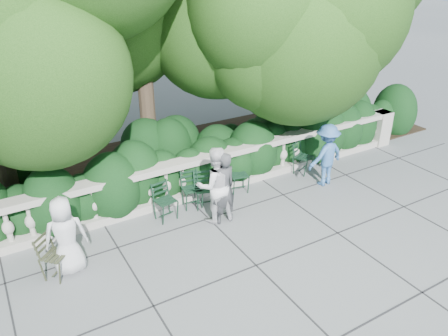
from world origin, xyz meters
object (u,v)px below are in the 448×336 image
chair_c (194,210)px  chair_e (241,194)px  person_businessman (66,236)px  person_older_blue (326,155)px  chair_d (206,210)px  person_woman_grey (223,188)px  person_casual_man (215,185)px  chair_f (307,174)px  chair_a (170,222)px  chair_weathered (67,277)px

chair_c → chair_e: bearing=12.1°
person_businessman → person_older_blue: bearing=-170.4°
chair_d → person_older_blue: (3.08, -0.38, 0.77)m
person_businessman → chair_c: bearing=-158.1°
person_woman_grey → person_casual_man: 0.18m
chair_f → person_casual_man: 3.24m
chair_c → person_older_blue: bearing=0.8°
chair_a → person_casual_man: bearing=-34.2°
chair_c → person_woman_grey: (0.33, -0.71, 0.79)m
person_woman_grey → chair_weathered: bearing=-5.8°
chair_d → person_casual_man: 0.94m
chair_weathered → person_woman_grey: 3.38m
chair_e → chair_weathered: same height
chair_f → person_businessman: 6.18m
person_casual_man → person_older_blue: size_ratio=1.08×
person_businessman → person_casual_man: (3.03, 0.12, 0.09)m
chair_d → chair_f: size_ratio=1.00×
chair_weathered → person_businessman: (0.14, 0.16, 0.74)m
chair_c → chair_a: bearing=-155.7°
chair_e → person_older_blue: size_ratio=0.55×
chair_e → chair_weathered: size_ratio=1.00×
chair_d → chair_e: (1.03, 0.19, 0.00)m
chair_weathered → person_businessman: bearing=4.4°
person_businessman → person_casual_man: bearing=-169.7°
chair_a → chair_weathered: same height
chair_weathered → person_woman_grey: size_ratio=0.53×
chair_f → chair_weathered: 6.30m
chair_f → chair_weathered: bearing=164.0°
chair_c → person_casual_man: 1.03m
person_casual_man → chair_f: bearing=-158.5°
chair_e → person_casual_man: person_casual_man is taller
chair_d → person_businessman: 3.16m
chair_a → chair_c: bearing=5.3°
chair_c → person_older_blue: size_ratio=0.55×
person_businessman → person_casual_man: size_ratio=0.89×
chair_a → person_older_blue: 4.03m
chair_e → person_businessman: (-4.06, -0.75, 0.74)m
person_casual_man → chair_e: bearing=-139.2°
chair_f → person_casual_man: person_casual_man is taller
chair_f → person_casual_man: (-3.07, -0.64, 0.83)m
chair_a → chair_e: same height
chair_d → person_woman_grey: person_woman_grey is taller
chair_weathered → person_woman_grey: (3.28, 0.14, 0.79)m
chair_c → person_older_blue: 3.41m
chair_d → chair_e: same height
chair_a → chair_d: size_ratio=1.00×
chair_f → person_businessman: size_ratio=0.57×
person_older_blue → chair_e: bearing=-19.9°
chair_e → person_businessman: person_businessman is taller
chair_f → chair_d: bearing=159.5°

